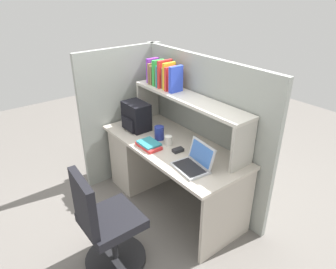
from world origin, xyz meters
TOP-DOWN VIEW (x-y plane):
  - ground_plane at (0.00, 0.00)m, footprint 8.00×8.00m
  - desk at (-0.39, 0.00)m, footprint 1.60×0.70m
  - cubicle_partition_rear at (0.00, 0.38)m, footprint 1.84×0.05m
  - cubicle_partition_left at (-0.85, -0.05)m, footprint 0.05×1.06m
  - overhead_hutch at (0.00, 0.20)m, footprint 1.44×0.28m
  - reference_books_on_shelf at (-0.39, 0.20)m, footprint 0.46×0.18m
  - laptop at (0.46, -0.12)m, footprint 0.34×0.29m
  - backpack at (-0.51, -0.09)m, footprint 0.30×0.22m
  - computer_mouse at (0.15, -0.05)m, footprint 0.07×0.11m
  - paper_cup at (-0.01, -0.04)m, footprint 0.08×0.08m
  - snack_canister at (-0.16, -0.04)m, footprint 0.10×0.10m
  - desk_book_stack at (-0.09, -0.22)m, footprint 0.26×0.16m
  - office_chair at (0.31, -0.92)m, footprint 0.52×0.52m

SIDE VIEW (x-z plane):
  - ground_plane at x=0.00m, z-range 0.00..0.00m
  - office_chair at x=0.31m, z-range -0.07..0.86m
  - desk at x=-0.39m, z-range 0.04..0.77m
  - computer_mouse at x=0.15m, z-range 0.73..0.76m
  - desk_book_stack at x=-0.09m, z-range 0.73..0.78m
  - cubicle_partition_rear at x=0.00m, z-range 0.00..1.55m
  - cubicle_partition_left at x=-0.85m, z-range 0.00..1.55m
  - paper_cup at x=-0.01m, z-range 0.73..0.82m
  - laptop at x=0.46m, z-range 0.67..0.89m
  - snack_canister at x=-0.16m, z-range 0.73..0.87m
  - backpack at x=-0.51m, z-range 0.73..1.02m
  - overhead_hutch at x=0.00m, z-range 0.86..1.31m
  - reference_books_on_shelf at x=-0.39m, z-range 1.16..1.44m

